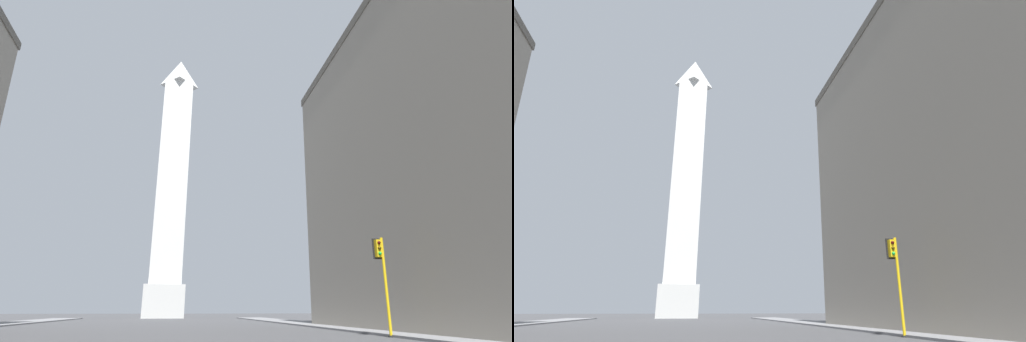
# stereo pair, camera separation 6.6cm
# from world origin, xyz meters

# --- Properties ---
(sidewalk_right) EXTENTS (5.00, 104.98, 0.15)m
(sidewalk_right) POSITION_xyz_m (17.14, 31.49, 0.07)
(sidewalk_right) COLOR slate
(sidewalk_right) RESTS_ON ground_plane
(building_right) EXTENTS (19.51, 42.62, 28.14)m
(building_right) POSITION_xyz_m (26.58, 23.14, 14.08)
(building_right) COLOR gray
(building_right) RESTS_ON ground_plane
(obelisk) EXTENTS (8.20, 8.20, 61.09)m
(obelisk) POSITION_xyz_m (0.00, 87.48, 29.01)
(obelisk) COLOR silver
(obelisk) RESTS_ON ground_plane
(traffic_light_mid_right) EXTENTS (0.78, 0.50, 6.01)m
(traffic_light_mid_right) POSITION_xyz_m (14.51, 22.98, 3.95)
(traffic_light_mid_right) COLOR yellow
(traffic_light_mid_right) RESTS_ON ground_plane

